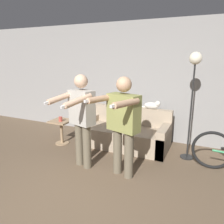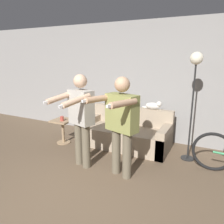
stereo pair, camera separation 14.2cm
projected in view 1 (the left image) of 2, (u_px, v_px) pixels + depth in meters
wall_back at (134, 81)px, 4.95m from camera, size 10.00×0.05×2.60m
couch at (125, 134)px, 4.62m from camera, size 1.81×0.82×0.78m
person_left at (81, 116)px, 3.57m from camera, size 0.62×0.76×1.58m
person_right at (123, 120)px, 3.28m from camera, size 0.68×0.79×1.57m
cat at (152, 105)px, 4.55m from camera, size 0.43×0.13×0.18m
floor_lamp at (194, 75)px, 3.74m from camera, size 0.24×0.24×1.93m
side_table at (61, 127)px, 4.70m from camera, size 0.42×0.42×0.52m
cup at (61, 119)px, 4.57m from camera, size 0.08×0.08×0.10m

